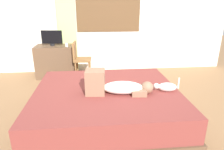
{
  "coord_description": "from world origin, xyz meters",
  "views": [
    {
      "loc": [
        -0.27,
        -2.66,
        1.65
      ],
      "look_at": [
        0.02,
        0.22,
        0.62
      ],
      "focal_mm": 31.97,
      "sensor_mm": 36.0,
      "label": 1
    }
  ],
  "objects_px": {
    "person_lying": "(116,86)",
    "tv_monitor": "(52,38)",
    "bed": "(107,104)",
    "desk": "(56,61)",
    "cat": "(166,87)",
    "chair_by_desk": "(79,58)",
    "cup": "(67,45)"
  },
  "relations": [
    {
      "from": "person_lying",
      "to": "tv_monitor",
      "type": "height_order",
      "value": "tv_monitor"
    },
    {
      "from": "bed",
      "to": "desk",
      "type": "height_order",
      "value": "desk"
    },
    {
      "from": "person_lying",
      "to": "cat",
      "type": "bearing_deg",
      "value": -0.26
    },
    {
      "from": "desk",
      "to": "chair_by_desk",
      "type": "xyz_separation_m",
      "value": [
        0.57,
        -0.27,
        0.14
      ]
    },
    {
      "from": "bed",
      "to": "person_lying",
      "type": "distance_m",
      "value": 0.4
    },
    {
      "from": "tv_monitor",
      "to": "chair_by_desk",
      "type": "relative_size",
      "value": 0.56
    },
    {
      "from": "tv_monitor",
      "to": "chair_by_desk",
      "type": "distance_m",
      "value": 0.79
    },
    {
      "from": "chair_by_desk",
      "to": "bed",
      "type": "bearing_deg",
      "value": -74.6
    },
    {
      "from": "tv_monitor",
      "to": "cup",
      "type": "relative_size",
      "value": 6.12
    },
    {
      "from": "cat",
      "to": "cup",
      "type": "relative_size",
      "value": 4.53
    },
    {
      "from": "cat",
      "to": "desk",
      "type": "bearing_deg",
      "value": 130.96
    },
    {
      "from": "bed",
      "to": "cat",
      "type": "distance_m",
      "value": 0.91
    },
    {
      "from": "tv_monitor",
      "to": "cup",
      "type": "height_order",
      "value": "tv_monitor"
    },
    {
      "from": "cup",
      "to": "chair_by_desk",
      "type": "relative_size",
      "value": 0.09
    },
    {
      "from": "cup",
      "to": "tv_monitor",
      "type": "bearing_deg",
      "value": 156.25
    },
    {
      "from": "desk",
      "to": "tv_monitor",
      "type": "relative_size",
      "value": 1.88
    },
    {
      "from": "bed",
      "to": "desk",
      "type": "relative_size",
      "value": 2.38
    },
    {
      "from": "cup",
      "to": "person_lying",
      "type": "bearing_deg",
      "value": -66.44
    },
    {
      "from": "desk",
      "to": "bed",
      "type": "bearing_deg",
      "value": -62.6
    },
    {
      "from": "person_lying",
      "to": "bed",
      "type": "bearing_deg",
      "value": 129.83
    },
    {
      "from": "desk",
      "to": "chair_by_desk",
      "type": "bearing_deg",
      "value": -25.11
    },
    {
      "from": "desk",
      "to": "chair_by_desk",
      "type": "relative_size",
      "value": 1.05
    },
    {
      "from": "bed",
      "to": "cup",
      "type": "distance_m",
      "value": 2.12
    },
    {
      "from": "tv_monitor",
      "to": "desk",
      "type": "bearing_deg",
      "value": 0.0
    },
    {
      "from": "person_lying",
      "to": "tv_monitor",
      "type": "relative_size",
      "value": 1.97
    },
    {
      "from": "tv_monitor",
      "to": "cup",
      "type": "bearing_deg",
      "value": -23.75
    },
    {
      "from": "bed",
      "to": "person_lying",
      "type": "xyz_separation_m",
      "value": [
        0.12,
        -0.14,
        0.35
      ]
    },
    {
      "from": "cat",
      "to": "chair_by_desk",
      "type": "xyz_separation_m",
      "value": [
        -1.33,
        1.92,
        -0.03
      ]
    },
    {
      "from": "cat",
      "to": "desk",
      "type": "height_order",
      "value": "desk"
    },
    {
      "from": "bed",
      "to": "desk",
      "type": "bearing_deg",
      "value": 117.4
    },
    {
      "from": "desk",
      "to": "cup",
      "type": "xyz_separation_m",
      "value": [
        0.29,
        -0.15,
        0.41
      ]
    },
    {
      "from": "bed",
      "to": "desk",
      "type": "xyz_separation_m",
      "value": [
        -1.06,
        2.04,
        0.14
      ]
    }
  ]
}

